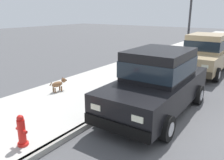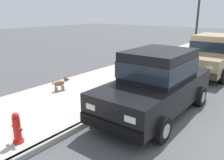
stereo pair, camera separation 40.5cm
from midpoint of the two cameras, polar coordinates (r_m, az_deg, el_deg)
The scene contains 7 objects.
curb at distance 7.60m, azimuth 0.63°, elevation -6.12°, with size 0.16×64.00×0.14m, color gray.
sidewalk at distance 8.66m, azimuth -9.29°, elevation -3.43°, with size 3.60×64.00×0.14m, color #B7B5AD.
car_black_sedan at distance 7.05m, azimuth 9.51°, elevation -0.29°, with size 2.06×4.61×1.92m.
car_tan_sedan at distance 12.50m, azimuth 21.07°, elevation 6.16°, with size 2.04×4.60×1.92m.
dog_brown at distance 8.83m, azimuth -14.25°, elevation -0.88°, with size 0.27×0.75×0.49m.
fire_hydrant at distance 5.62m, azimuth -23.27°, elevation -11.52°, with size 0.34×0.24×0.72m.
street_lamp at distance 14.21m, azimuth 17.85°, elevation 15.41°, with size 0.36×0.36×4.42m.
Camera 1 is at (0.56, -5.93, 2.99)m, focal length 37.27 mm.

